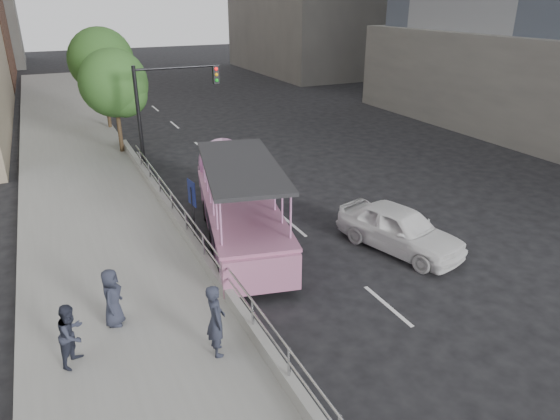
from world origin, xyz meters
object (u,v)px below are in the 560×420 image
at_px(pedestrian_mid, 72,334).
at_px(parking_sign, 193,208).
at_px(street_tree_near, 116,86).
at_px(street_tree_far, 103,63).
at_px(car, 400,229).
at_px(traffic_signal, 163,101).
at_px(pedestrian_far, 112,297).
at_px(duck_boat, 237,204).
at_px(pedestrian_near, 216,320).

height_order(pedestrian_mid, parking_sign, parking_sign).
bearing_deg(pedestrian_mid, street_tree_near, 23.30).
distance_m(pedestrian_mid, street_tree_far, 23.63).
xyz_separation_m(car, traffic_signal, (-5.13, 11.81, 2.72)).
bearing_deg(pedestrian_far, pedestrian_mid, 161.64).
xyz_separation_m(duck_boat, car, (4.56, -3.57, -0.37)).
distance_m(car, traffic_signal, 13.16).
bearing_deg(pedestrian_near, traffic_signal, -2.82).
bearing_deg(traffic_signal, pedestrian_far, -109.54).
distance_m(pedestrian_far, traffic_signal, 13.46).
xyz_separation_m(car, street_tree_near, (-6.73, 15.23, 3.04)).
height_order(pedestrian_mid, street_tree_far, street_tree_far).
bearing_deg(car, duck_boat, 125.67).
height_order(car, street_tree_near, street_tree_near).
height_order(pedestrian_near, pedestrian_mid, pedestrian_near).
height_order(car, traffic_signal, traffic_signal).
relative_size(street_tree_near, street_tree_far, 0.89).
distance_m(car, pedestrian_mid, 10.76).
distance_m(parking_sign, street_tree_near, 12.68).
distance_m(pedestrian_mid, parking_sign, 6.21).
height_order(duck_boat, traffic_signal, traffic_signal).
bearing_deg(pedestrian_near, parking_sign, -4.75).
height_order(duck_boat, pedestrian_mid, duck_boat).
relative_size(pedestrian_far, street_tree_near, 0.27).
relative_size(parking_sign, street_tree_near, 0.46).
xyz_separation_m(traffic_signal, street_tree_near, (-1.60, 3.43, 0.32)).
bearing_deg(traffic_signal, street_tree_far, 98.43).
height_order(duck_boat, street_tree_near, street_tree_near).
distance_m(traffic_signal, street_tree_near, 3.80).
xyz_separation_m(pedestrian_near, parking_sign, (1.12, 5.63, 0.45)).
height_order(pedestrian_near, street_tree_near, street_tree_near).
distance_m(pedestrian_mid, street_tree_near, 17.70).
relative_size(traffic_signal, street_tree_far, 0.81).
xyz_separation_m(street_tree_near, street_tree_far, (0.20, 6.00, 0.49)).
xyz_separation_m(car, street_tree_far, (-6.53, 21.23, 3.53)).
bearing_deg(traffic_signal, pedestrian_mid, -111.88).
distance_m(car, pedestrian_far, 9.59).
bearing_deg(pedestrian_far, parking_sign, -18.47).
relative_size(parking_sign, street_tree_far, 0.41).
bearing_deg(car, parking_sign, 140.60).
relative_size(pedestrian_mid, parking_sign, 0.59).
height_order(parking_sign, street_tree_near, street_tree_near).
bearing_deg(duck_boat, pedestrian_far, -139.67).
bearing_deg(parking_sign, street_tree_far, 90.32).
height_order(duck_boat, car, duck_boat).
relative_size(car, street_tree_far, 0.71).
relative_size(car, traffic_signal, 0.88).
xyz_separation_m(pedestrian_far, traffic_signal, (4.43, 12.48, 2.41)).
bearing_deg(car, pedestrian_near, -175.32).
bearing_deg(pedestrian_mid, pedestrian_near, -73.25).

